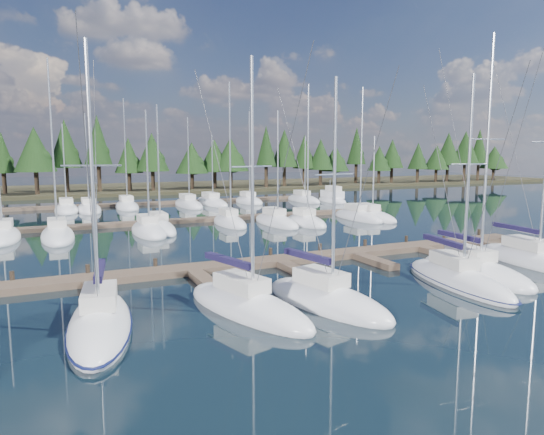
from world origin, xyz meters
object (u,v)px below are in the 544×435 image
front_sailboat_3 (326,300)px  motor_yacht_right (332,199)px  front_sailboat_2 (247,306)px  front_sailboat_5 (474,271)px  front_sailboat_1 (100,323)px  front_sailboat_4 (457,280)px  main_dock (281,263)px  front_sailboat_6 (532,260)px

front_sailboat_3 → motor_yacht_right: bearing=57.8°
front_sailboat_2 → front_sailboat_5: 15.20m
front_sailboat_2 → front_sailboat_3: front_sailboat_2 is taller
front_sailboat_2 → front_sailboat_1: bearing=175.7°
front_sailboat_4 → front_sailboat_5: 2.60m
main_dock → front_sailboat_2: 9.73m
front_sailboat_1 → main_dock: bearing=31.4°
front_sailboat_2 → front_sailboat_6: bearing=3.1°
front_sailboat_4 → motor_yacht_right: front_sailboat_4 is taller
front_sailboat_3 → front_sailboat_5: size_ratio=0.78×
front_sailboat_6 → front_sailboat_4: bearing=-168.6°
front_sailboat_2 → motor_yacht_right: (31.60, 43.28, 0.17)m
main_dock → front_sailboat_6: size_ratio=2.96×
front_sailboat_3 → front_sailboat_6: size_ratio=0.79×
main_dock → front_sailboat_4: size_ratio=3.52×
front_sailboat_2 → front_sailboat_4: front_sailboat_2 is taller
front_sailboat_6 → motor_yacht_right: bearing=76.3°
main_dock → front_sailboat_4: (7.17, -8.48, 0.07)m
front_sailboat_1 → front_sailboat_3: bearing=-6.5°
front_sailboat_2 → front_sailboat_3: size_ratio=1.06×
main_dock → motor_yacht_right: bearing=53.7°
front_sailboat_4 → motor_yacht_right: 47.70m
main_dock → motor_yacht_right: size_ratio=5.31×
front_sailboat_6 → front_sailboat_1: bearing=-178.6°
front_sailboat_1 → front_sailboat_4: (19.34, -1.05, -0.00)m
front_sailboat_2 → front_sailboat_3: bearing=-10.0°
front_sailboat_6 → front_sailboat_2: bearing=-176.9°
main_dock → front_sailboat_6: front_sailboat_6 is taller
front_sailboat_1 → front_sailboat_4: 19.37m
front_sailboat_2 → front_sailboat_5: size_ratio=0.83×
main_dock → front_sailboat_2: (-5.63, -7.93, 0.08)m
front_sailboat_2 → front_sailboat_6: 21.38m
main_dock → motor_yacht_right: motor_yacht_right is taller
front_sailboat_1 → front_sailboat_2: front_sailboat_1 is taller
front_sailboat_3 → motor_yacht_right: size_ratio=1.42×
front_sailboat_3 → front_sailboat_6: front_sailboat_6 is taller
front_sailboat_2 → front_sailboat_5: front_sailboat_5 is taller
front_sailboat_3 → front_sailboat_5: 11.31m
main_dock → front_sailboat_3: size_ratio=3.73×
main_dock → front_sailboat_1: bearing=-148.6°
front_sailboat_3 → motor_yacht_right: 51.95m
front_sailboat_1 → front_sailboat_2: (6.55, -0.50, 0.01)m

